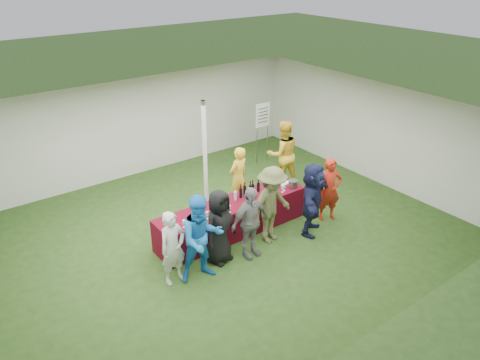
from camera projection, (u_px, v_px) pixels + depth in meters
ground at (217, 234)px, 10.44m from camera, size 60.00×60.00×0.00m
tent at (205, 156)px, 10.98m from camera, size 10.00×10.00×10.00m
serving_table at (233, 218)px, 10.35m from camera, size 3.60×0.80×0.75m
wine_bottles at (249, 189)px, 10.52m from camera, size 0.57×0.11×0.32m
wine_glasses at (231, 206)px, 9.84m from camera, size 2.71×0.14×0.16m
water_bottle at (235, 196)px, 10.27m from camera, size 0.07×0.07×0.23m
bar_towel at (284, 183)px, 11.03m from camera, size 0.25×0.18×0.03m
dump_bucket at (293, 184)px, 10.82m from camera, size 0.22×0.22×0.18m
wine_list_sign at (263, 120)px, 13.49m from camera, size 0.50×0.03×1.80m
staff_pourer at (238, 178)px, 11.26m from camera, size 0.63×0.48×1.56m
staff_back at (283, 154)px, 12.25m from camera, size 1.05×0.93×1.81m
customer_0 at (173, 248)px, 8.66m from camera, size 0.57×0.41×1.48m
customer_1 at (202, 238)px, 8.69m from camera, size 0.98×0.84×1.76m
customer_2 at (219, 227)px, 9.23m from camera, size 0.88×0.69×1.58m
customer_3 at (250, 223)px, 9.39m from camera, size 0.94×0.44×1.57m
customer_4 at (272, 205)px, 9.86m from camera, size 1.22×0.84×1.74m
customer_5 at (312, 199)px, 10.17m from camera, size 1.55×1.29×1.67m
customer_6 at (330, 190)px, 10.74m from camera, size 0.65×0.55×1.52m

